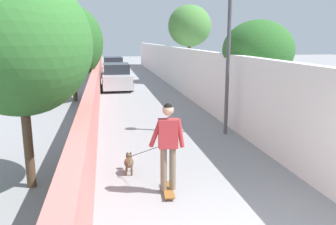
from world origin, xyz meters
TOP-DOWN VIEW (x-y plane):
  - ground_plane at (14.00, 0.00)m, footprint 80.00×80.00m
  - wall_left at (12.00, 2.41)m, footprint 48.00×0.30m
  - fence_right at (12.00, -2.41)m, footprint 48.00×0.30m
  - tree_right_near at (19.00, -3.83)m, footprint 2.94×2.94m
  - tree_left_mid at (3.00, 3.58)m, footprint 2.82×2.82m
  - tree_left_far at (13.00, 3.45)m, footprint 2.94×2.94m
  - tree_right_distant at (7.50, -3.50)m, footprint 2.55×2.55m
  - lamp_post at (6.13, -1.86)m, footprint 0.36×0.36m
  - skateboard at (2.16, 0.79)m, footprint 0.81×0.27m
  - person_skateboarder at (2.16, 0.79)m, footprint 0.25×0.71m
  - dog at (3.35, 1.49)m, footprint 1.49×0.84m
  - car_near at (16.97, 1.26)m, footprint 4.15×1.80m
  - car_far at (24.50, 1.26)m, footprint 4.34×1.80m

SIDE VIEW (x-z plane):
  - ground_plane at x=14.00m, z-range 0.00..0.00m
  - skateboard at x=2.16m, z-range 0.03..0.11m
  - dog at x=3.35m, z-range -0.25..0.80m
  - car_near at x=16.97m, z-range -0.06..1.48m
  - car_far at x=24.50m, z-range -0.05..1.49m
  - wall_left at x=12.00m, z-range 0.00..1.60m
  - person_skateboarder at x=2.16m, z-range 0.24..2.01m
  - fence_right at x=12.00m, z-range 0.00..2.52m
  - tree_right_distant at x=7.50m, z-range 0.77..4.49m
  - tree_left_far at x=13.00m, z-range 0.57..5.18m
  - tree_left_mid at x=3.00m, z-range 0.77..5.14m
  - lamp_post at x=6.13m, z-range 0.83..5.60m
  - tree_right_near at x=19.00m, z-range 1.22..6.48m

